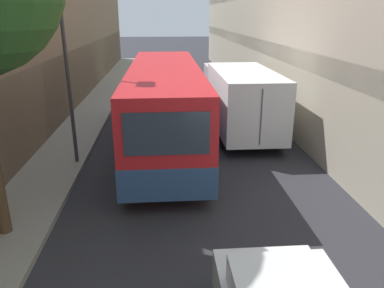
% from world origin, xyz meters
% --- Properties ---
extents(ground_plane, '(150.00, 150.00, 0.00)m').
position_xyz_m(ground_plane, '(0.00, 15.00, 0.00)').
color(ground_plane, '#2B2B30').
extents(sidewalk_left, '(1.95, 60.00, 0.15)m').
position_xyz_m(sidewalk_left, '(-4.72, 15.00, 0.08)').
color(sidewalk_left, gray).
rests_on(sidewalk_left, ground_plane).
extents(bus, '(2.59, 11.28, 3.12)m').
position_xyz_m(bus, '(-0.91, 15.24, 1.65)').
color(bus, red).
rests_on(bus, ground_plane).
extents(box_truck, '(2.35, 8.08, 2.75)m').
position_xyz_m(box_truck, '(2.38, 17.24, 1.52)').
color(box_truck, silver).
rests_on(box_truck, ground_plane).
extents(panel_van, '(1.93, 4.52, 2.06)m').
position_xyz_m(panel_van, '(-1.17, 25.55, 1.14)').
color(panel_van, navy).
rests_on(panel_van, ground_plane).
extents(street_lamp, '(0.36, 0.80, 6.71)m').
position_xyz_m(street_lamp, '(-4.00, 13.31, 4.82)').
color(street_lamp, '#38383D').
rests_on(street_lamp, sidewalk_left).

